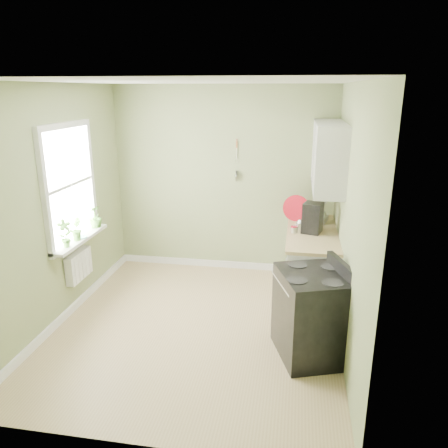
% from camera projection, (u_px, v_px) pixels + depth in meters
% --- Properties ---
extents(floor, '(3.20, 3.60, 0.02)m').
position_uv_depth(floor, '(197.00, 327.00, 5.06)').
color(floor, tan).
rests_on(floor, ground).
extents(ceiling, '(3.20, 3.60, 0.02)m').
position_uv_depth(ceiling, '(192.00, 80.00, 4.25)').
color(ceiling, white).
rests_on(ceiling, wall_back).
extents(wall_back, '(3.20, 0.02, 2.70)m').
position_uv_depth(wall_back, '(223.00, 181.00, 6.36)').
color(wall_back, '#909C6A').
rests_on(wall_back, floor).
extents(wall_left, '(0.02, 3.60, 2.70)m').
position_uv_depth(wall_left, '(55.00, 208.00, 4.91)').
color(wall_left, '#909C6A').
rests_on(wall_left, floor).
extents(wall_right, '(0.02, 3.60, 2.70)m').
position_uv_depth(wall_right, '(350.00, 222.00, 4.40)').
color(wall_right, '#909C6A').
rests_on(wall_right, floor).
extents(base_cabinets, '(0.60, 1.60, 0.87)m').
position_uv_depth(base_cabinets, '(311.00, 266.00, 5.66)').
color(base_cabinets, silver).
rests_on(base_cabinets, floor).
extents(countertop, '(0.64, 1.60, 0.04)m').
position_uv_depth(countertop, '(313.00, 232.00, 5.53)').
color(countertop, tan).
rests_on(countertop, base_cabinets).
extents(upper_cabinets, '(0.35, 1.40, 0.80)m').
position_uv_depth(upper_cabinets, '(328.00, 156.00, 5.32)').
color(upper_cabinets, silver).
rests_on(upper_cabinets, wall_right).
extents(window, '(0.06, 1.14, 1.44)m').
position_uv_depth(window, '(69.00, 185.00, 5.13)').
color(window, white).
rests_on(window, wall_left).
extents(window_sill, '(0.18, 1.14, 0.04)m').
position_uv_depth(window_sill, '(80.00, 239.00, 5.32)').
color(window_sill, white).
rests_on(window_sill, wall_left).
extents(radiator, '(0.12, 0.50, 0.35)m').
position_uv_depth(radiator, '(79.00, 265.00, 5.37)').
color(radiator, white).
rests_on(radiator, wall_left).
extents(wall_utensils, '(0.02, 0.14, 0.58)m').
position_uv_depth(wall_utensils, '(237.00, 167.00, 6.24)').
color(wall_utensils, tan).
rests_on(wall_utensils, wall_back).
extents(stove, '(0.86, 0.90, 1.02)m').
position_uv_depth(stove, '(312.00, 314.00, 4.40)').
color(stove, black).
rests_on(stove, floor).
extents(stand_mixer, '(0.26, 0.35, 0.38)m').
position_uv_depth(stand_mixer, '(320.00, 210.00, 5.87)').
color(stand_mixer, '#B2B2B7').
rests_on(stand_mixer, countertop).
extents(kettle, '(0.17, 0.10, 0.17)m').
position_uv_depth(kettle, '(300.00, 226.00, 5.44)').
color(kettle, silver).
rests_on(kettle, countertop).
extents(coffee_maker, '(0.27, 0.29, 0.38)m').
position_uv_depth(coffee_maker, '(312.00, 219.00, 5.42)').
color(coffee_maker, black).
rests_on(coffee_maker, countertop).
extents(red_tray, '(0.36, 0.12, 0.36)m').
position_uv_depth(red_tray, '(296.00, 208.00, 5.89)').
color(red_tray, maroon).
rests_on(red_tray, countertop).
extents(jar, '(0.08, 0.08, 0.09)m').
position_uv_depth(jar, '(294.00, 229.00, 5.44)').
color(jar, '#B1A290').
rests_on(jar, countertop).
extents(plant_a, '(0.21, 0.21, 0.33)m').
position_uv_depth(plant_a, '(65.00, 233.00, 4.93)').
color(plant_a, '#48832C').
rests_on(plant_a, window_sill).
extents(plant_b, '(0.18, 0.19, 0.28)m').
position_uv_depth(plant_b, '(76.00, 229.00, 5.18)').
color(plant_b, '#48832C').
rests_on(plant_b, window_sill).
extents(plant_c, '(0.21, 0.21, 0.29)m').
position_uv_depth(plant_c, '(95.00, 217.00, 5.66)').
color(plant_c, '#48832C').
rests_on(plant_c, window_sill).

